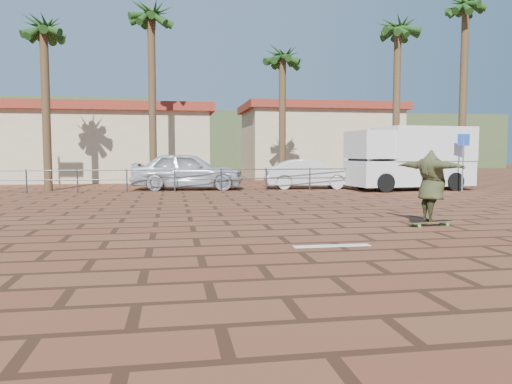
{
  "coord_description": "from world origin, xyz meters",
  "views": [
    {
      "loc": [
        -2.1,
        -9.66,
        1.65
      ],
      "look_at": [
        -0.28,
        1.16,
        0.8
      ],
      "focal_mm": 35.0,
      "sensor_mm": 36.0,
      "label": 1
    }
  ],
  "objects_px": {
    "skateboarder": "(431,186)",
    "car_white": "(309,174)",
    "car_silver": "(188,171)",
    "campervan": "(410,157)",
    "longboard": "(430,222)"
  },
  "relations": [
    {
      "from": "longboard",
      "to": "campervan",
      "type": "distance_m",
      "value": 11.84
    },
    {
      "from": "car_silver",
      "to": "car_white",
      "type": "distance_m",
      "value": 5.65
    },
    {
      "from": "car_white",
      "to": "campervan",
      "type": "bearing_deg",
      "value": -103.47
    },
    {
      "from": "longboard",
      "to": "car_silver",
      "type": "distance_m",
      "value": 13.51
    },
    {
      "from": "longboard",
      "to": "car_silver",
      "type": "bearing_deg",
      "value": 102.24
    },
    {
      "from": "car_silver",
      "to": "skateboarder",
      "type": "bearing_deg",
      "value": -151.13
    },
    {
      "from": "longboard",
      "to": "campervan",
      "type": "xyz_separation_m",
      "value": [
        4.86,
        10.71,
        1.4
      ]
    },
    {
      "from": "skateboarder",
      "to": "car_white",
      "type": "distance_m",
      "value": 12.22
    },
    {
      "from": "longboard",
      "to": "skateboarder",
      "type": "xyz_separation_m",
      "value": [
        0.0,
        0.0,
        0.83
      ]
    },
    {
      "from": "skateboarder",
      "to": "campervan",
      "type": "relative_size",
      "value": 0.35
    },
    {
      "from": "longboard",
      "to": "car_white",
      "type": "distance_m",
      "value": 12.23
    },
    {
      "from": "longboard",
      "to": "skateboarder",
      "type": "height_order",
      "value": "skateboarder"
    },
    {
      "from": "campervan",
      "to": "car_silver",
      "type": "xyz_separation_m",
      "value": [
        -9.96,
        1.78,
        -0.63
      ]
    },
    {
      "from": "skateboarder",
      "to": "car_white",
      "type": "bearing_deg",
      "value": -18.46
    },
    {
      "from": "skateboarder",
      "to": "car_white",
      "type": "height_order",
      "value": "skateboarder"
    }
  ]
}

